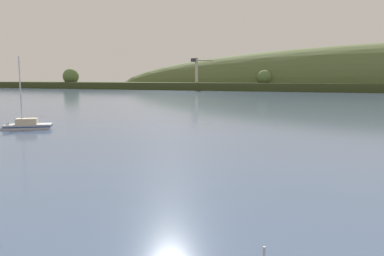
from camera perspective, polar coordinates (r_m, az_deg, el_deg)
dockside_crane at (r=215.41m, az=0.74°, el=7.76°), size 9.50×11.18×17.60m
sailboat_far_left at (r=54.26m, az=-23.50°, el=0.08°), size 6.38×5.56×10.15m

